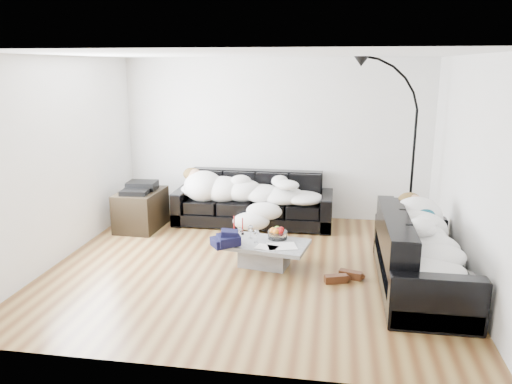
# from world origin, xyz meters

# --- Properties ---
(ground) EXTENTS (5.00, 5.00, 0.00)m
(ground) POSITION_xyz_m (0.00, 0.00, 0.00)
(ground) COLOR brown
(ground) RESTS_ON ground
(wall_back) EXTENTS (5.00, 0.02, 2.60)m
(wall_back) POSITION_xyz_m (0.00, 2.25, 1.30)
(wall_back) COLOR silver
(wall_back) RESTS_ON ground
(wall_left) EXTENTS (0.02, 4.50, 2.60)m
(wall_left) POSITION_xyz_m (-2.50, 0.00, 1.30)
(wall_left) COLOR silver
(wall_left) RESTS_ON ground
(wall_right) EXTENTS (0.02, 4.50, 2.60)m
(wall_right) POSITION_xyz_m (2.50, 0.00, 1.30)
(wall_right) COLOR silver
(wall_right) RESTS_ON ground
(ceiling) EXTENTS (5.00, 5.00, 0.00)m
(ceiling) POSITION_xyz_m (0.00, 0.00, 2.60)
(ceiling) COLOR white
(ceiling) RESTS_ON ground
(sofa_back) EXTENTS (2.50, 0.86, 0.82)m
(sofa_back) POSITION_xyz_m (-0.28, 1.74, 0.41)
(sofa_back) COLOR black
(sofa_back) RESTS_ON ground
(sofa_right) EXTENTS (0.90, 2.11, 0.85)m
(sofa_right) POSITION_xyz_m (2.00, -0.31, 0.43)
(sofa_right) COLOR black
(sofa_right) RESTS_ON ground
(sleeper_back) EXTENTS (2.11, 0.73, 0.42)m
(sleeper_back) POSITION_xyz_m (-0.28, 1.69, 0.63)
(sleeper_back) COLOR white
(sleeper_back) RESTS_ON sofa_back
(sleeper_right) EXTENTS (0.76, 1.80, 0.44)m
(sleeper_right) POSITION_xyz_m (2.00, -0.31, 0.64)
(sleeper_right) COLOR white
(sleeper_right) RESTS_ON sofa_right
(teal_cushion) EXTENTS (0.42, 0.38, 0.20)m
(teal_cushion) POSITION_xyz_m (1.94, 0.34, 0.72)
(teal_cushion) COLOR #0C4454
(teal_cushion) RESTS_ON sofa_right
(coffee_table) EXTENTS (1.17, 0.81, 0.32)m
(coffee_table) POSITION_xyz_m (0.15, 0.05, 0.16)
(coffee_table) COLOR #939699
(coffee_table) RESTS_ON ground
(fruit_bowl) EXTENTS (0.29, 0.29, 0.16)m
(fruit_bowl) POSITION_xyz_m (0.29, 0.22, 0.39)
(fruit_bowl) COLOR white
(fruit_bowl) RESTS_ON coffee_table
(wine_glass_a) EXTENTS (0.08, 0.08, 0.18)m
(wine_glass_a) POSITION_xyz_m (-0.05, 0.16, 0.40)
(wine_glass_a) COLOR white
(wine_glass_a) RESTS_ON coffee_table
(wine_glass_b) EXTENTS (0.07, 0.07, 0.17)m
(wine_glass_b) POSITION_xyz_m (-0.17, 0.07, 0.40)
(wine_glass_b) COLOR white
(wine_glass_b) RESTS_ON coffee_table
(wine_glass_c) EXTENTS (0.07, 0.07, 0.16)m
(wine_glass_c) POSITION_xyz_m (0.05, 0.04, 0.40)
(wine_glass_c) COLOR white
(wine_glass_c) RESTS_ON coffee_table
(candle_left) EXTENTS (0.05, 0.05, 0.26)m
(candle_left) POSITION_xyz_m (-0.28, 0.23, 0.45)
(candle_left) COLOR maroon
(candle_left) RESTS_ON coffee_table
(candle_right) EXTENTS (0.04, 0.04, 0.22)m
(candle_right) POSITION_xyz_m (-0.18, 0.30, 0.43)
(candle_right) COLOR maroon
(candle_right) RESTS_ON coffee_table
(newspaper_a) EXTENTS (0.41, 0.35, 0.01)m
(newspaper_a) POSITION_xyz_m (0.38, -0.07, 0.32)
(newspaper_a) COLOR silver
(newspaper_a) RESTS_ON coffee_table
(newspaper_b) EXTENTS (0.30, 0.25, 0.01)m
(newspaper_b) POSITION_xyz_m (0.20, -0.14, 0.32)
(newspaper_b) COLOR silver
(newspaper_b) RESTS_ON coffee_table
(navy_jacket) EXTENTS (0.42, 0.40, 0.17)m
(navy_jacket) POSITION_xyz_m (-0.29, -0.19, 0.48)
(navy_jacket) COLOR black
(navy_jacket) RESTS_ON coffee_table
(shoes) EXTENTS (0.49, 0.38, 0.10)m
(shoes) POSITION_xyz_m (1.13, -0.25, 0.05)
(shoes) COLOR #472311
(shoes) RESTS_ON ground
(av_cabinet) EXTENTS (0.63, 0.89, 0.60)m
(av_cabinet) POSITION_xyz_m (-1.97, 1.25, 0.30)
(av_cabinet) COLOR black
(av_cabinet) RESTS_ON ground
(stereo) EXTENTS (0.46, 0.37, 0.13)m
(stereo) POSITION_xyz_m (-1.97, 1.25, 0.66)
(stereo) COLOR black
(stereo) RESTS_ON av_cabinet
(floor_lamp) EXTENTS (0.87, 0.43, 2.31)m
(floor_lamp) POSITION_xyz_m (2.08, 1.43, 1.15)
(floor_lamp) COLOR black
(floor_lamp) RESTS_ON ground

